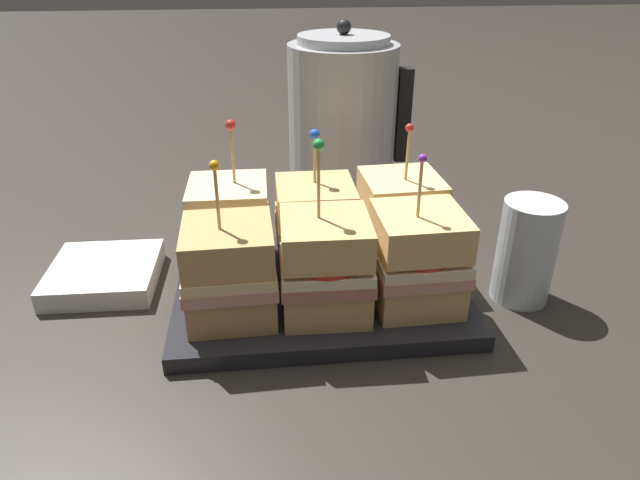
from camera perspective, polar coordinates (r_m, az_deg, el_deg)
name	(u,v)px	position (r m, az deg, el deg)	size (l,w,h in m)	color
ground_plane	(320,297)	(0.64, 0.00, -5.68)	(6.00, 6.00, 0.00)	#2D2823
serving_platter	(320,290)	(0.64, 0.00, -5.00)	(0.31, 0.23, 0.02)	#232328
sandwich_front_left	(230,271)	(0.56, -8.99, -3.12)	(0.09, 0.09, 0.16)	tan
sandwich_front_center	(327,266)	(0.56, 0.67, -2.60)	(0.09, 0.09, 0.18)	tan
sandwich_front_right	(417,259)	(0.58, 9.72, -1.91)	(0.09, 0.09, 0.16)	tan
sandwich_back_left	(230,226)	(0.65, -8.96, 1.38)	(0.09, 0.09, 0.17)	beige
sandwich_back_center	(314,224)	(0.65, -0.56, 1.57)	(0.09, 0.09, 0.16)	tan
sandwich_back_right	(400,219)	(0.66, 7.96, 2.14)	(0.09, 0.09, 0.16)	#DBB77A
kettle_steel	(343,122)	(0.85, 2.29, 11.73)	(0.18, 0.16, 0.26)	#B7BABF
drinking_glass	(526,251)	(0.65, 19.93, -1.08)	(0.06, 0.06, 0.11)	silver
napkin_stack	(105,274)	(0.70, -20.74, -3.18)	(0.12, 0.12, 0.02)	white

